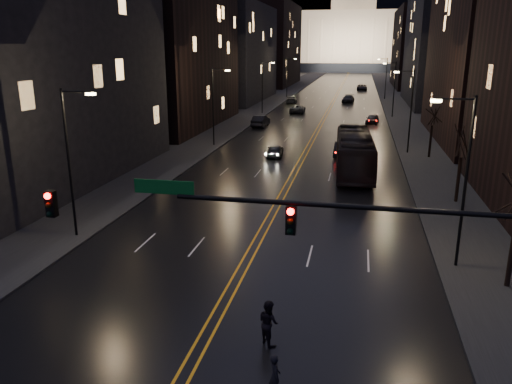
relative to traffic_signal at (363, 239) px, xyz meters
The scene contains 34 objects.
ground 7.81m from the traffic_signal, behind, with size 900.00×900.00×0.00m, color black.
road 130.24m from the traffic_signal, 92.60° to the left, with size 20.00×320.00×0.02m, color black.
sidewalk_left 131.62m from the traffic_signal, 98.71° to the left, with size 8.00×320.00×0.16m, color black.
sidewalk_right 130.35m from the traffic_signal, 86.44° to the left, with size 8.00×320.00×0.16m, color black.
center_line 130.24m from the traffic_signal, 92.60° to the left, with size 0.62×320.00×0.01m, color orange.
building_left_near 35.26m from the traffic_signal, 140.72° to the left, with size 12.00×28.00×22.00m, color black.
building_left_mid 60.99m from the traffic_signal, 116.48° to the left, with size 12.00×30.00×28.00m, color black.
building_left_far 95.98m from the traffic_signal, 106.30° to the left, with size 12.00×34.00×20.00m, color black.
building_left_dist 142.73m from the traffic_signal, 100.88° to the left, with size 12.00×40.00×24.00m, color black.
building_right_mid 93.57m from the traffic_signal, 80.68° to the left, with size 12.00×34.00×26.00m, color black.
building_right_dist 140.94m from the traffic_signal, 83.85° to the left, with size 12.00×40.00×22.00m, color black.
capitol 250.36m from the traffic_signal, 91.35° to the left, with size 90.00×50.00×58.50m.
traffic_signal is the anchor object (origin of this frame).
streetlamp_right_near 11.14m from the traffic_signal, 63.88° to the left, with size 2.13×0.25×9.00m.
streetlamp_left_near 19.48m from the traffic_signal, 149.10° to the left, with size 2.13×0.25×9.00m.
streetlamp_right_mid 40.30m from the traffic_signal, 83.01° to the left, with size 2.13×0.25×9.00m.
streetlamp_left_mid 43.36m from the traffic_signal, 112.68° to the left, with size 2.13×0.25×9.00m.
streetlamp_right_far 70.18m from the traffic_signal, 85.99° to the left, with size 2.13×0.25×9.00m.
streetlamp_left_far 71.97m from the traffic_signal, 103.43° to the left, with size 2.13×0.25×9.00m.
streetlamp_right_dist 100.12m from the traffic_signal, 87.19° to the left, with size 2.13×0.25×9.00m.
streetlamp_left_dist 101.39m from the traffic_signal, 99.49° to the left, with size 2.13×0.25×9.00m.
tree_right_mid 23.13m from the traffic_signal, 72.13° to the left, with size 2.40×2.40×6.65m.
tree_right_far 38.67m from the traffic_signal, 79.43° to the left, with size 2.40×2.40×6.65m.
bus 30.41m from the traffic_signal, 91.07° to the left, with size 3.15×13.45×3.75m, color black.
oncoming_car_a 36.94m from the traffic_signal, 104.00° to the left, with size 1.61×4.01×1.36m, color black.
oncoming_car_b 57.85m from the traffic_signal, 104.46° to the left, with size 1.77×5.08×1.67m, color black.
oncoming_car_c 73.75m from the traffic_signal, 98.62° to the left, with size 2.43×5.27×1.47m, color black.
oncoming_car_d 89.57m from the traffic_signal, 99.13° to the left, with size 2.15×5.29×1.54m, color black.
receding_car_a 37.83m from the traffic_signal, 92.95° to the left, with size 1.55×4.45×1.47m, color black.
receding_car_b 62.34m from the traffic_signal, 88.42° to the left, with size 1.72×4.28×1.46m, color black.
receding_car_c 92.20m from the traffic_signal, 91.70° to the left, with size 2.18×5.37×1.56m, color black.
receding_car_d 124.93m from the traffic_signal, 89.96° to the left, with size 2.63×5.70×1.58m, color black.
pedestrian_a 5.38m from the traffic_signal, 144.40° to the right, with size 0.56×0.37×1.55m, color black.
pedestrian_b 5.49m from the traffic_signal, 161.02° to the left, with size 0.89×0.49×1.84m, color black.
Camera 1 is at (5.54, -15.80, 11.20)m, focal length 35.00 mm.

